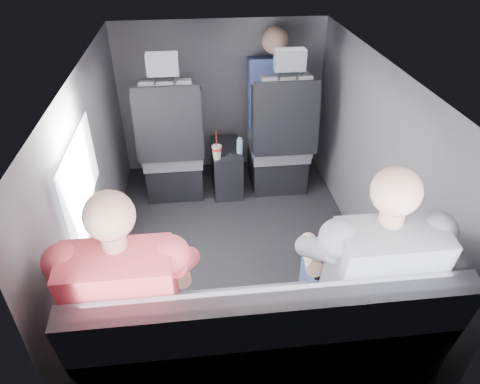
{
  "coord_description": "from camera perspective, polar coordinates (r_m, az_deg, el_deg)",
  "views": [
    {
      "loc": [
        -0.25,
        -2.34,
        2.1
      ],
      "look_at": [
        0.01,
        -0.05,
        0.56
      ],
      "focal_mm": 32.0,
      "sensor_mm": 36.0,
      "label": 1
    }
  ],
  "objects": [
    {
      "name": "floor",
      "position": [
        3.15,
        -0.29,
        -7.99
      ],
      "size": [
        2.6,
        2.6,
        0.0
      ],
      "primitive_type": "plane",
      "color": "black",
      "rests_on": "ground"
    },
    {
      "name": "ceiling",
      "position": [
        2.47,
        -0.38,
        16.12
      ],
      "size": [
        2.6,
        2.6,
        0.0
      ],
      "primitive_type": "plane",
      "rotation": [
        3.14,
        0.0,
        0.0
      ],
      "color": "#B2B2AD",
      "rests_on": "panel_back"
    },
    {
      "name": "panel_left",
      "position": [
        2.81,
        -18.89,
        1.36
      ],
      "size": [
        0.02,
        2.6,
        1.35
      ],
      "primitive_type": "cube",
      "color": "#56565B",
      "rests_on": "floor"
    },
    {
      "name": "panel_right",
      "position": [
        2.97,
        17.25,
        3.49
      ],
      "size": [
        0.02,
        2.6,
        1.35
      ],
      "primitive_type": "cube",
      "color": "#56565B",
      "rests_on": "floor"
    },
    {
      "name": "panel_front",
      "position": [
        3.91,
        -2.46,
        12.42
      ],
      "size": [
        1.8,
        0.02,
        1.35
      ],
      "primitive_type": "cube",
      "color": "#56565B",
      "rests_on": "floor"
    },
    {
      "name": "panel_back",
      "position": [
        1.78,
        4.54,
        -19.52
      ],
      "size": [
        1.8,
        0.02,
        1.35
      ],
      "primitive_type": "cube",
      "color": "#56565B",
      "rests_on": "floor"
    },
    {
      "name": "side_window",
      "position": [
        2.44,
        -20.51,
        2.09
      ],
      "size": [
        0.02,
        0.75,
        0.42
      ],
      "primitive_type": "cube",
      "color": "white",
      "rests_on": "panel_left"
    },
    {
      "name": "seatbelt",
      "position": [
        3.35,
        6.19,
        10.77
      ],
      "size": [
        0.35,
        0.11,
        0.59
      ],
      "primitive_type": "cube",
      "rotation": [
        -0.14,
        0.49,
        0.0
      ],
      "color": "black",
      "rests_on": "front_seat_right"
    },
    {
      "name": "front_seat_left",
      "position": [
        3.61,
        -8.95,
        5.26
      ],
      "size": [
        0.52,
        0.58,
        1.26
      ],
      "color": "black",
      "rests_on": "floor"
    },
    {
      "name": "front_seat_right",
      "position": [
        3.67,
        5.28,
        6.06
      ],
      "size": [
        0.52,
        0.58,
        1.26
      ],
      "color": "black",
      "rests_on": "floor"
    },
    {
      "name": "center_console",
      "position": [
        3.74,
        -1.78,
        3.29
      ],
      "size": [
        0.24,
        0.48,
        0.41
      ],
      "color": "black",
      "rests_on": "floor"
    },
    {
      "name": "rear_bench",
      "position": [
        2.21,
        2.92,
        -20.31
      ],
      "size": [
        1.6,
        0.57,
        0.92
      ],
      "color": "slate",
      "rests_on": "floor"
    },
    {
      "name": "soda_cup",
      "position": [
        3.45,
        -3.13,
        5.41
      ],
      "size": [
        0.08,
        0.08,
        0.25
      ],
      "color": "white",
      "rests_on": "center_console"
    },
    {
      "name": "water_bottle",
      "position": [
        3.52,
        -0.05,
        6.13
      ],
      "size": [
        0.05,
        0.05,
        0.14
      ],
      "color": "#ABCAE8",
      "rests_on": "center_console"
    },
    {
      "name": "laptop_white",
      "position": [
        2.15,
        -14.84,
        -10.74
      ],
      "size": [
        0.35,
        0.37,
        0.23
      ],
      "color": "silver",
      "rests_on": "passenger_rear_left"
    },
    {
      "name": "laptop_black",
      "position": [
        2.22,
        13.66,
        -8.6
      ],
      "size": [
        0.37,
        0.36,
        0.24
      ],
      "color": "black",
      "rests_on": "passenger_rear_right"
    },
    {
      "name": "passenger_rear_left",
      "position": [
        2.02,
        -14.12,
        -13.45
      ],
      "size": [
        0.53,
        0.65,
        1.27
      ],
      "color": "#37383D",
      "rests_on": "rear_bench"
    },
    {
      "name": "passenger_rear_right",
      "position": [
        2.12,
        16.16,
        -10.72
      ],
      "size": [
        0.55,
        0.66,
        1.3
      ],
      "color": "navy",
      "rests_on": "rear_bench"
    },
    {
      "name": "passenger_front_right",
      "position": [
        3.75,
        4.38,
        12.76
      ],
      "size": [
        0.43,
        0.43,
        0.89
      ],
      "color": "navy",
      "rests_on": "front_seat_right"
    }
  ]
}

